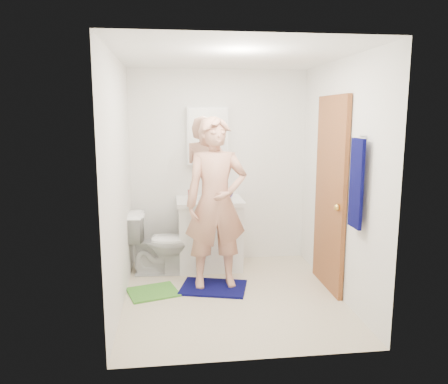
# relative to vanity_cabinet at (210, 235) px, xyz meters

# --- Properties ---
(floor) EXTENTS (2.20, 2.40, 0.02)m
(floor) POSITION_rel_vanity_cabinet_xyz_m (0.15, -0.91, -0.41)
(floor) COLOR beige
(floor) RESTS_ON ground
(ceiling) EXTENTS (2.20, 2.40, 0.02)m
(ceiling) POSITION_rel_vanity_cabinet_xyz_m (0.15, -0.91, 2.01)
(ceiling) COLOR white
(ceiling) RESTS_ON ground
(wall_back) EXTENTS (2.20, 0.02, 2.40)m
(wall_back) POSITION_rel_vanity_cabinet_xyz_m (0.15, 0.30, 0.80)
(wall_back) COLOR white
(wall_back) RESTS_ON ground
(wall_front) EXTENTS (2.20, 0.02, 2.40)m
(wall_front) POSITION_rel_vanity_cabinet_xyz_m (0.15, -2.12, 0.80)
(wall_front) COLOR white
(wall_front) RESTS_ON ground
(wall_left) EXTENTS (0.02, 2.40, 2.40)m
(wall_left) POSITION_rel_vanity_cabinet_xyz_m (-0.96, -0.91, 0.80)
(wall_left) COLOR white
(wall_left) RESTS_ON ground
(wall_right) EXTENTS (0.02, 2.40, 2.40)m
(wall_right) POSITION_rel_vanity_cabinet_xyz_m (1.26, -0.91, 0.80)
(wall_right) COLOR white
(wall_right) RESTS_ON ground
(vanity_cabinet) EXTENTS (0.75, 0.55, 0.80)m
(vanity_cabinet) POSITION_rel_vanity_cabinet_xyz_m (0.00, 0.00, 0.00)
(vanity_cabinet) COLOR white
(vanity_cabinet) RESTS_ON floor
(countertop) EXTENTS (0.79, 0.59, 0.05)m
(countertop) POSITION_rel_vanity_cabinet_xyz_m (0.00, 0.00, 0.43)
(countertop) COLOR white
(countertop) RESTS_ON vanity_cabinet
(sink_basin) EXTENTS (0.40, 0.40, 0.03)m
(sink_basin) POSITION_rel_vanity_cabinet_xyz_m (0.00, 0.00, 0.44)
(sink_basin) COLOR white
(sink_basin) RESTS_ON countertop
(faucet) EXTENTS (0.03, 0.03, 0.12)m
(faucet) POSITION_rel_vanity_cabinet_xyz_m (0.00, 0.18, 0.51)
(faucet) COLOR silver
(faucet) RESTS_ON countertop
(medicine_cabinet) EXTENTS (0.50, 0.12, 0.70)m
(medicine_cabinet) POSITION_rel_vanity_cabinet_xyz_m (0.00, 0.22, 1.20)
(medicine_cabinet) COLOR white
(medicine_cabinet) RESTS_ON wall_back
(mirror_panel) EXTENTS (0.46, 0.01, 0.66)m
(mirror_panel) POSITION_rel_vanity_cabinet_xyz_m (0.00, 0.16, 1.20)
(mirror_panel) COLOR white
(mirror_panel) RESTS_ON wall_back
(door) EXTENTS (0.05, 0.80, 2.05)m
(door) POSITION_rel_vanity_cabinet_xyz_m (1.22, -0.76, 0.62)
(door) COLOR #9C572B
(door) RESTS_ON ground
(door_knob) EXTENTS (0.07, 0.07, 0.07)m
(door_knob) POSITION_rel_vanity_cabinet_xyz_m (1.18, -1.08, 0.55)
(door_knob) COLOR gold
(door_knob) RESTS_ON door
(towel) EXTENTS (0.03, 0.24, 0.80)m
(towel) POSITION_rel_vanity_cabinet_xyz_m (1.18, -1.48, 0.85)
(towel) COLOR #070742
(towel) RESTS_ON wall_right
(towel_hook) EXTENTS (0.06, 0.02, 0.02)m
(towel_hook) POSITION_rel_vanity_cabinet_xyz_m (1.22, -1.48, 1.27)
(towel_hook) COLOR silver
(towel_hook) RESTS_ON wall_right
(toilet) EXTENTS (0.74, 0.45, 0.73)m
(toilet) POSITION_rel_vanity_cabinet_xyz_m (-0.60, -0.13, -0.03)
(toilet) COLOR white
(toilet) RESTS_ON floor
(bath_mat) EXTENTS (0.79, 0.65, 0.02)m
(bath_mat) POSITION_rel_vanity_cabinet_xyz_m (-0.02, -0.69, -0.39)
(bath_mat) COLOR #070742
(bath_mat) RESTS_ON floor
(green_rug) EXTENTS (0.59, 0.54, 0.02)m
(green_rug) POSITION_rel_vanity_cabinet_xyz_m (-0.67, -0.74, -0.39)
(green_rug) COLOR #478E2F
(green_rug) RESTS_ON floor
(soap_dispenser) EXTENTS (0.09, 0.09, 0.19)m
(soap_dispenser) POSITION_rel_vanity_cabinet_xyz_m (-0.22, -0.06, 0.54)
(soap_dispenser) COLOR #AD5451
(soap_dispenser) RESTS_ON countertop
(toothbrush_cup) EXTENTS (0.12, 0.12, 0.10)m
(toothbrush_cup) POSITION_rel_vanity_cabinet_xyz_m (0.24, 0.08, 0.50)
(toothbrush_cup) COLOR #543A81
(toothbrush_cup) RESTS_ON countertop
(man) EXTENTS (0.69, 0.47, 1.81)m
(man) POSITION_rel_vanity_cabinet_xyz_m (0.01, -0.63, 0.53)
(man) COLOR tan
(man) RESTS_ON bath_mat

